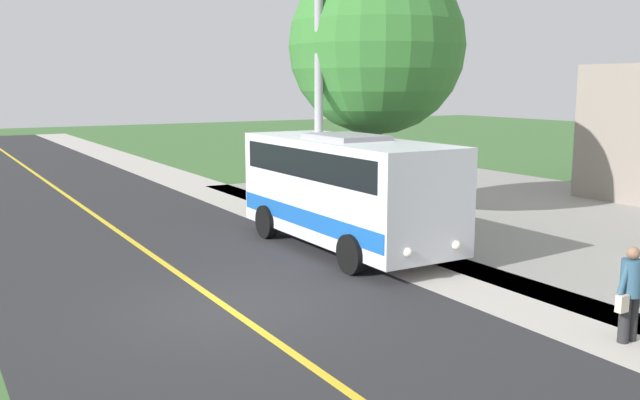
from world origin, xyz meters
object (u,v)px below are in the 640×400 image
shuttle_bus_front (346,186)px  street_light_pole (315,65)px  pedestrian_with_bags (631,292)px  tree_curbside (377,47)px

shuttle_bus_front → street_light_pole: size_ratio=0.82×
shuttle_bus_front → pedestrian_with_bags: size_ratio=4.38×
pedestrian_with_bags → tree_curbside: 11.79m
shuttle_bus_front → tree_curbside: size_ratio=0.88×
street_light_pole → pedestrian_with_bags: bearing=90.4°
pedestrian_with_bags → street_light_pole: street_light_pole is taller
street_light_pole → tree_curbside: size_ratio=1.08×
pedestrian_with_bags → street_light_pole: 10.71m
tree_curbside → shuttle_bus_front: bearing=44.4°
pedestrian_with_bags → shuttle_bus_front: bearing=-86.7°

